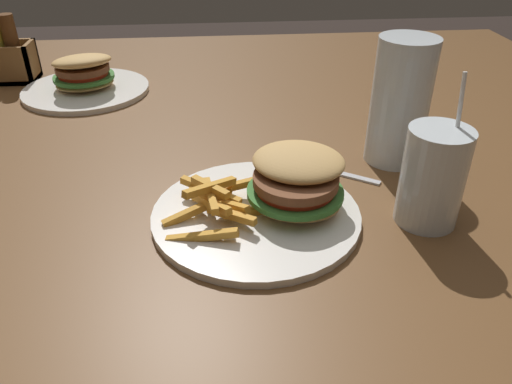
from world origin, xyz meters
TOP-DOWN VIEW (x-y plane):
  - dining_table at (0.00, 0.00)m, footprint 1.64×1.42m
  - meal_plate_near at (0.08, -0.17)m, footprint 0.26×0.26m
  - beer_glass at (0.28, -0.04)m, footprint 0.08×0.08m
  - juice_glass at (0.27, -0.20)m, footprint 0.08×0.08m
  - spoon at (0.14, -0.05)m, footprint 0.14×0.11m
  - meal_plate_far at (-0.24, 0.29)m, footprint 0.25×0.25m
  - condiment_caddy at (-0.43, 0.38)m, footprint 0.13×0.07m

SIDE VIEW (x-z plane):
  - dining_table at x=0.00m, z-range 0.30..1.03m
  - spoon at x=0.14m, z-range 0.73..0.74m
  - meal_plate_near at x=0.08m, z-range 0.71..0.80m
  - meal_plate_far at x=-0.24m, z-range 0.71..0.80m
  - condiment_caddy at x=-0.43m, z-range 0.71..0.85m
  - juice_glass at x=0.27m, z-range 0.69..0.88m
  - beer_glass at x=0.28m, z-range 0.72..0.91m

